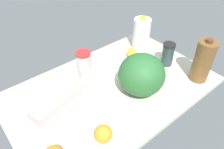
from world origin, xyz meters
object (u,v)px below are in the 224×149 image
shaker_bottle (168,54)px  tumbler_cup (84,66)px  egg_carton (57,102)px  orange_far_back (103,134)px  milk_jug (141,34)px  chocolate_milk_jug (203,61)px  lemon_near_front (131,53)px  lemon_beside_bowl (147,62)px  watermelon (142,75)px

shaker_bottle → tumbler_cup: size_ratio=0.83×
egg_carton → orange_far_back: orange_far_back is taller
egg_carton → tumbler_cup: (-24.67, -10.06, 6.28)cm
milk_jug → tumbler_cup: 50.63cm
tumbler_cup → chocolate_milk_jug: size_ratio=0.68×
milk_jug → lemon_near_front: bearing=16.9°
chocolate_milk_jug → lemon_beside_bowl: (16.10, -28.37, -9.38)cm
watermelon → chocolate_milk_jug: 38.28cm
tumbler_cup → chocolate_milk_jug: 69.73cm
egg_carton → lemon_beside_bowl: size_ratio=4.19×
lemon_beside_bowl → watermelon: bearing=34.8°
watermelon → egg_carton: watermelon is taller
tumbler_cup → lemon_near_front: tumbler_cup is taller
milk_jug → chocolate_milk_jug: bearing=93.7°
chocolate_milk_jug → lemon_near_front: chocolate_milk_jug is taller
watermelon → lemon_near_front: size_ratio=3.99×
milk_jug → chocolate_milk_jug: 47.21cm
lemon_near_front → egg_carton: bearing=7.9°
milk_jug → watermelon: 45.31cm
tumbler_cup → lemon_beside_bowl: bearing=156.6°
milk_jug → egg_carton: (75.19, 12.61, -8.33)cm
egg_carton → shaker_bottle: bearing=154.6°
chocolate_milk_jug → lemon_near_front: 47.04cm
tumbler_cup → shaker_bottle: bearing=155.7°
milk_jug → lemon_beside_bowl: 24.15cm
tumbler_cup → milk_jug: bearing=-177.1°
shaker_bottle → tumbler_cup: (49.94, -22.50, 1.60)cm
tumbler_cup → lemon_beside_bowl: size_ratio=2.55×
milk_jug → tumbler_cup: size_ratio=1.30×
chocolate_milk_jug → tumbler_cup: bearing=-39.8°
egg_carton → chocolate_milk_jug: 86.03cm
egg_carton → lemon_near_front: size_ratio=4.77×
milk_jug → lemon_beside_bowl: size_ratio=3.32×
chocolate_milk_jug → lemon_beside_bowl: size_ratio=3.74×
tumbler_cup → orange_far_back: size_ratio=2.20×
orange_far_back → chocolate_milk_jug: bearing=178.2°
orange_far_back → shaker_bottle: bearing=-163.8°
shaker_bottle → lemon_beside_bowl: 14.63cm
egg_carton → lemon_beside_bowl: lemon_beside_bowl is taller
egg_carton → shaker_bottle: shaker_bottle is taller
milk_jug → shaker_bottle: milk_jug is taller
watermelon → lemon_beside_bowl: watermelon is taller
lemon_near_front → chocolate_milk_jug: bearing=110.2°
orange_far_back → lemon_beside_bowl: 61.63cm
chocolate_milk_jug → orange_far_back: size_ratio=3.23×
milk_jug → egg_carton: 76.70cm
tumbler_cup → egg_carton: bearing=22.2°
milk_jug → egg_carton: bearing=9.5°
tumbler_cup → lemon_near_front: bearing=177.9°
orange_far_back → lemon_beside_bowl: bearing=-154.9°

